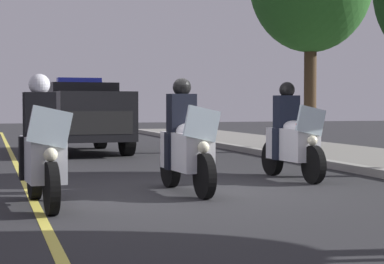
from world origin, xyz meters
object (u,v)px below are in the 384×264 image
Objects in this scene: police_motorcycle_lead_left at (42,153)px; police_motorcycle_lead_right at (186,146)px; police_motorcycle_trailing at (292,140)px; police_suv at (80,114)px.

police_motorcycle_lead_right is at bearing 111.42° from police_motorcycle_lead_left.
police_motorcycle_trailing is 8.32m from police_suv.
police_motorcycle_lead_left is 4.94m from police_motorcycle_trailing.
police_motorcycle_lead_right is 2.62m from police_motorcycle_trailing.
police_motorcycle_lead_left and police_motorcycle_lead_right have the same top height.
police_motorcycle_lead_left is at bearing -68.58° from police_motorcycle_lead_right.
police_motorcycle_trailing is at bearing 118.82° from police_motorcycle_lead_right.
police_suv reaches higher than police_motorcycle_lead_left.
police_motorcycle_lead_right is 9.13m from police_suv.
police_suv reaches higher than police_motorcycle_trailing.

